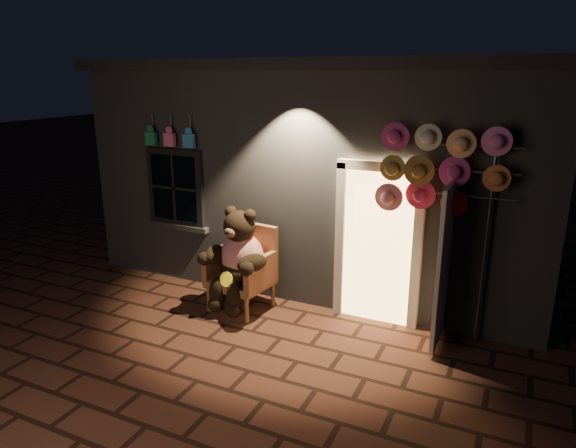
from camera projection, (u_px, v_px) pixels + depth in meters
The scene contains 5 objects.
ground at pixel (236, 346), 6.38m from camera, with size 60.00×60.00×0.00m, color #502D1E.
shop_building at pixel (346, 160), 9.35m from camera, with size 7.30×5.95×3.51m.
wicker_armchair at pixel (245, 267), 7.31m from camera, with size 0.91×0.84×1.20m.
teddy_bear at pixel (238, 259), 7.14m from camera, with size 1.03×0.86×1.43m.
hat_rack at pixel (438, 170), 6.03m from camera, with size 1.64×0.22×2.68m.
Camera 1 is at (3.01, -4.87, 3.27)m, focal length 32.00 mm.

